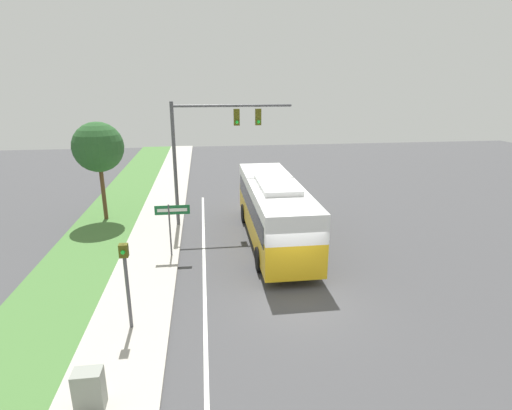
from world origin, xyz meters
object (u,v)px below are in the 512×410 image
at_px(bus, 274,208).
at_px(pedestrian_signal, 126,273).
at_px(signal_gantry, 209,139).
at_px(utility_cabinet, 89,390).
at_px(street_sign, 171,219).

distance_m(bus, pedestrian_signal, 9.51).
distance_m(signal_gantry, pedestrian_signal, 11.12).
relative_size(bus, utility_cabinet, 9.66).
bearing_deg(bus, signal_gantry, 136.09).
distance_m(bus, utility_cabinet, 12.67).
height_order(bus, utility_cabinet, bus).
bearing_deg(bus, street_sign, -165.23).
height_order(bus, street_sign, bus).
xyz_separation_m(signal_gantry, utility_cabinet, (-3.42, -13.81, -4.42)).
xyz_separation_m(bus, signal_gantry, (-3.20, 3.08, 3.20)).
relative_size(signal_gantry, utility_cabinet, 6.47).
bearing_deg(utility_cabinet, signal_gantry, 76.09).
bearing_deg(signal_gantry, utility_cabinet, -103.91).
xyz_separation_m(signal_gantry, pedestrian_signal, (-2.99, -10.29, -2.95)).
xyz_separation_m(signal_gantry, street_sign, (-1.94, -4.44, -3.14)).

